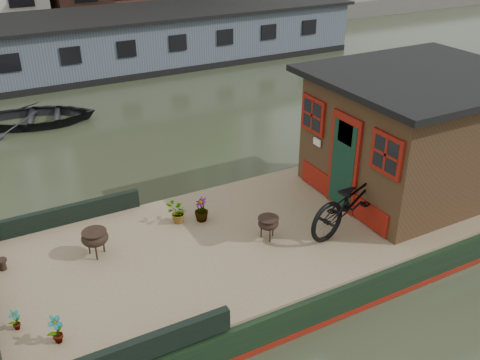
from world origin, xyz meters
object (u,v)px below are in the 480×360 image
potted_plant_a (56,330)px  dinghy (36,113)px  bicycle (355,197)px  brazier_rear (96,243)px  cabin (416,132)px  brazier_front (268,228)px

potted_plant_a → dinghy: (1.38, 10.22, -0.52)m
bicycle → potted_plant_a: size_ratio=5.01×
bicycle → brazier_rear: bearing=61.3°
brazier_rear → cabin: bearing=-5.9°
potted_plant_a → brazier_rear: 2.01m
cabin → dinghy: (-5.95, 9.12, -1.53)m
brazier_front → potted_plant_a: bearing=-167.7°
potted_plant_a → dinghy: 10.32m
brazier_front → brazier_rear: bearing=161.6°
potted_plant_a → bicycle: bearing=4.8°
cabin → brazier_front: cabin is taller
cabin → bicycle: size_ratio=1.78×
bicycle → dinghy: bicycle is taller
cabin → bicycle: (-1.99, -0.65, -0.64)m
bicycle → brazier_rear: size_ratio=4.78×
cabin → dinghy: bearing=123.1°
bicycle → brazier_front: size_ratio=5.33×
brazier_front → dinghy: (-2.39, 9.39, -0.51)m
brazier_rear → brazier_front: bearing=-18.4°
brazier_front → cabin: bearing=4.4°
bicycle → brazier_front: bicycle is taller
cabin → brazier_rear: bearing=174.1°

